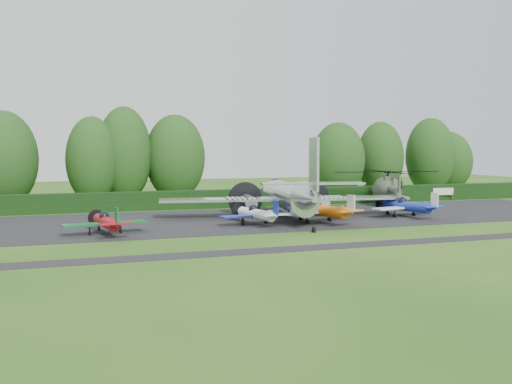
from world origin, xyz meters
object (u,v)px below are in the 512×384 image
object	(u,v)px
light_plane_white	(256,214)
sign_board	(443,192)
light_plane_orange	(321,210)
helicopter	(388,187)
light_plane_red	(106,222)
light_plane_blue	(407,206)
transport_plane	(290,196)

from	to	relation	value
light_plane_white	sign_board	bearing A→B (deg)	37.93
light_plane_orange	helicopter	distance (m)	17.88
light_plane_white	light_plane_orange	world-z (taller)	light_plane_orange
light_plane_red	light_plane_orange	bearing A→B (deg)	12.80
light_plane_red	light_plane_white	xyz separation A→B (m)	(12.67, 1.60, -0.02)
light_plane_blue	helicopter	xyz separation A→B (m)	(4.11, 10.08, 1.07)
light_plane_orange	light_plane_red	bearing A→B (deg)	-158.72
light_plane_white	sign_board	xyz separation A→B (m)	(29.89, 14.23, 0.09)
sign_board	light_plane_red	bearing A→B (deg)	-164.42
light_plane_blue	helicopter	bearing A→B (deg)	80.27
transport_plane	light_plane_blue	bearing A→B (deg)	-23.22
transport_plane	sign_board	distance (m)	27.65
transport_plane	sign_board	bearing A→B (deg)	13.74
light_plane_orange	helicopter	bearing A→B (deg)	57.82
light_plane_blue	light_plane_white	bearing A→B (deg)	-165.11
light_plane_white	sign_board	size ratio (longest dim) A/B	2.29
light_plane_orange	transport_plane	bearing A→B (deg)	127.04
light_plane_blue	transport_plane	bearing A→B (deg)	178.71
transport_plane	light_plane_orange	xyz separation A→B (m)	(1.35, -3.98, -0.99)
light_plane_red	transport_plane	bearing A→B (deg)	25.88
light_plane_white	light_plane_blue	world-z (taller)	light_plane_blue
light_plane_orange	light_plane_blue	xyz separation A→B (m)	(9.65, 1.28, -0.07)
light_plane_white	helicopter	size ratio (longest dim) A/B	0.45
light_plane_white	light_plane_orange	size ratio (longest dim) A/B	0.86
transport_plane	light_plane_white	bearing A→B (deg)	-152.77
light_plane_blue	light_plane_red	bearing A→B (deg)	-162.94
transport_plane	light_plane_orange	world-z (taller)	transport_plane
light_plane_red	helicopter	bearing A→B (deg)	30.71
light_plane_red	helicopter	world-z (taller)	helicopter
helicopter	light_plane_white	bearing A→B (deg)	-174.67
light_plane_orange	light_plane_white	bearing A→B (deg)	-167.89
transport_plane	helicopter	xyz separation A→B (m)	(15.12, 7.39, 0.01)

